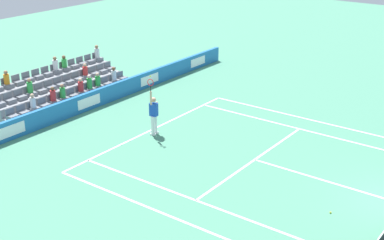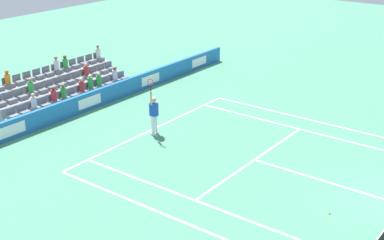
# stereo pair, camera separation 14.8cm
# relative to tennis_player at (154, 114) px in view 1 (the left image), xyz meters

# --- Properties ---
(line_baseline) EXTENTS (10.97, 0.10, 0.01)m
(line_baseline) POSITION_rel_tennis_player_xyz_m (-0.40, -0.42, -0.99)
(line_baseline) COLOR white
(line_baseline) RESTS_ON ground
(line_service) EXTENTS (8.23, 0.10, 0.01)m
(line_service) POSITION_rel_tennis_player_xyz_m (-0.40, 5.07, -0.99)
(line_service) COLOR white
(line_service) RESTS_ON ground
(line_centre_service) EXTENTS (0.10, 6.40, 0.01)m
(line_centre_service) POSITION_rel_tennis_player_xyz_m (-0.40, 8.27, -0.99)
(line_centre_service) COLOR white
(line_centre_service) RESTS_ON ground
(line_singles_sideline_left) EXTENTS (0.10, 11.89, 0.01)m
(line_singles_sideline_left) POSITION_rel_tennis_player_xyz_m (3.71, 5.52, -0.99)
(line_singles_sideline_left) COLOR white
(line_singles_sideline_left) RESTS_ON ground
(line_singles_sideline_right) EXTENTS (0.10, 11.89, 0.01)m
(line_singles_sideline_right) POSITION_rel_tennis_player_xyz_m (-4.52, 5.52, -0.99)
(line_singles_sideline_right) COLOR white
(line_singles_sideline_right) RESTS_ON ground
(line_doubles_sideline_left) EXTENTS (0.10, 11.89, 0.01)m
(line_doubles_sideline_left) POSITION_rel_tennis_player_xyz_m (5.08, 5.52, -0.99)
(line_doubles_sideline_left) COLOR white
(line_doubles_sideline_left) RESTS_ON ground
(line_doubles_sideline_right) EXTENTS (0.10, 11.89, 0.01)m
(line_doubles_sideline_right) POSITION_rel_tennis_player_xyz_m (-5.89, 5.52, -0.99)
(line_doubles_sideline_right) COLOR white
(line_doubles_sideline_right) RESTS_ON ground
(line_centre_mark) EXTENTS (0.10, 0.20, 0.01)m
(line_centre_mark) POSITION_rel_tennis_player_xyz_m (-0.40, -0.32, -0.99)
(line_centre_mark) COLOR white
(line_centre_mark) RESTS_ON ground
(sponsor_barrier) EXTENTS (23.59, 0.22, 0.92)m
(sponsor_barrier) POSITION_rel_tennis_player_xyz_m (-0.40, -4.76, -0.53)
(sponsor_barrier) COLOR #1E66AD
(sponsor_barrier) RESTS_ON ground
(tennis_player) EXTENTS (0.53, 0.40, 2.85)m
(tennis_player) POSITION_rel_tennis_player_xyz_m (0.00, 0.00, 0.00)
(tennis_player) COLOR white
(tennis_player) RESTS_ON ground
(stadium_stand) EXTENTS (8.06, 2.85, 2.21)m
(stadium_stand) POSITION_rel_tennis_player_xyz_m (-0.42, -7.06, -0.44)
(stadium_stand) COLOR gray
(stadium_stand) RESTS_ON ground
(loose_tennis_ball) EXTENTS (0.07, 0.07, 0.07)m
(loose_tennis_ball) POSITION_rel_tennis_player_xyz_m (1.69, 9.26, -0.96)
(loose_tennis_ball) COLOR #D1E533
(loose_tennis_ball) RESTS_ON ground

